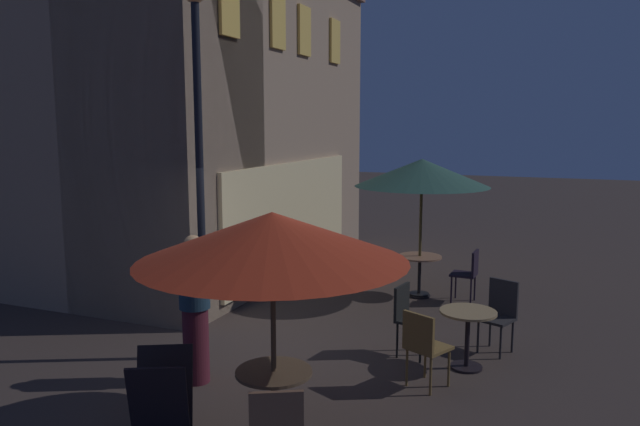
{
  "coord_description": "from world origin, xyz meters",
  "views": [
    {
      "loc": [
        -6.28,
        -3.45,
        3.07
      ],
      "look_at": [
        2.24,
        -0.01,
        1.7
      ],
      "focal_mm": 34.14,
      "sensor_mm": 36.0,
      "label": 1
    }
  ],
  "objects_px": {
    "cafe_table_2": "(468,327)",
    "patron_standing_0": "(195,309)",
    "cafe_table_0": "(420,266)",
    "cafe_chair_2": "(500,310)",
    "patio_umbrella_0": "(422,173)",
    "menu_sandwich_board": "(162,396)",
    "cafe_chair_3": "(408,313)",
    "street_lamp_near_corner": "(198,113)",
    "cafe_chair_0": "(469,271)",
    "cafe_chair_4": "(424,342)",
    "cafe_table_1": "(274,390)",
    "patio_umbrella_1": "(272,238)"
  },
  "relations": [
    {
      "from": "cafe_table_0",
      "to": "cafe_chair_2",
      "type": "xyz_separation_m",
      "value": [
        -2.17,
        -1.58,
        0.03
      ]
    },
    {
      "from": "cafe_table_1",
      "to": "patron_standing_0",
      "type": "relative_size",
      "value": 0.41
    },
    {
      "from": "street_lamp_near_corner",
      "to": "cafe_table_2",
      "type": "xyz_separation_m",
      "value": [
        0.93,
        -3.25,
        -2.65
      ]
    },
    {
      "from": "patron_standing_0",
      "to": "patio_umbrella_1",
      "type": "bearing_deg",
      "value": -156.32
    },
    {
      "from": "cafe_table_0",
      "to": "cafe_chair_4",
      "type": "distance_m",
      "value": 3.84
    },
    {
      "from": "menu_sandwich_board",
      "to": "patron_standing_0",
      "type": "relative_size",
      "value": 0.47
    },
    {
      "from": "cafe_chair_0",
      "to": "cafe_chair_2",
      "type": "relative_size",
      "value": 0.94
    },
    {
      "from": "cafe_chair_2",
      "to": "cafe_chair_3",
      "type": "height_order",
      "value": "cafe_chair_2"
    },
    {
      "from": "cafe_table_2",
      "to": "patio_umbrella_0",
      "type": "bearing_deg",
      "value": 23.47
    },
    {
      "from": "menu_sandwich_board",
      "to": "cafe_chair_2",
      "type": "bearing_deg",
      "value": -64.8
    },
    {
      "from": "cafe_table_2",
      "to": "cafe_chair_0",
      "type": "xyz_separation_m",
      "value": [
        2.88,
        0.41,
        0.03
      ]
    },
    {
      "from": "patio_umbrella_1",
      "to": "cafe_chair_4",
      "type": "relative_size",
      "value": 2.74
    },
    {
      "from": "patio_umbrella_0",
      "to": "street_lamp_near_corner",
      "type": "bearing_deg",
      "value": 152.93
    },
    {
      "from": "cafe_table_1",
      "to": "patio_umbrella_0",
      "type": "xyz_separation_m",
      "value": [
        5.47,
        -0.16,
        1.66
      ]
    },
    {
      "from": "cafe_chair_3",
      "to": "patron_standing_0",
      "type": "bearing_deg",
      "value": -129.89
    },
    {
      "from": "cafe_table_1",
      "to": "patio_umbrella_1",
      "type": "height_order",
      "value": "patio_umbrella_1"
    },
    {
      "from": "cafe_table_1",
      "to": "cafe_chair_4",
      "type": "xyz_separation_m",
      "value": [
        1.74,
        -1.06,
        0.02
      ]
    },
    {
      "from": "cafe_table_2",
      "to": "cafe_chair_3",
      "type": "relative_size",
      "value": 0.79
    },
    {
      "from": "street_lamp_near_corner",
      "to": "patio_umbrella_0",
      "type": "xyz_separation_m",
      "value": [
        3.87,
        -1.98,
        -0.99
      ]
    },
    {
      "from": "patio_umbrella_0",
      "to": "cafe_chair_3",
      "type": "xyz_separation_m",
      "value": [
        -2.79,
        -0.48,
        -1.62
      ]
    },
    {
      "from": "patio_umbrella_0",
      "to": "cafe_chair_2",
      "type": "height_order",
      "value": "patio_umbrella_0"
    },
    {
      "from": "menu_sandwich_board",
      "to": "patron_standing_0",
      "type": "bearing_deg",
      "value": -8.06
    },
    {
      "from": "cafe_chair_4",
      "to": "cafe_table_2",
      "type": "bearing_deg",
      "value": 0.0
    },
    {
      "from": "cafe_chair_2",
      "to": "cafe_chair_3",
      "type": "relative_size",
      "value": 1.03
    },
    {
      "from": "cafe_chair_0",
      "to": "cafe_chair_4",
      "type": "distance_m",
      "value": 3.68
    },
    {
      "from": "menu_sandwich_board",
      "to": "cafe_chair_2",
      "type": "height_order",
      "value": "cafe_chair_2"
    },
    {
      "from": "menu_sandwich_board",
      "to": "patron_standing_0",
      "type": "xyz_separation_m",
      "value": [
        1.24,
        0.42,
        0.47
      ]
    },
    {
      "from": "cafe_table_0",
      "to": "patron_standing_0",
      "type": "bearing_deg",
      "value": 160.04
    },
    {
      "from": "cafe_table_2",
      "to": "patron_standing_0",
      "type": "relative_size",
      "value": 0.42
    },
    {
      "from": "menu_sandwich_board",
      "to": "patron_standing_0",
      "type": "height_order",
      "value": "patron_standing_0"
    },
    {
      "from": "cafe_chair_0",
      "to": "patron_standing_0",
      "type": "relative_size",
      "value": 0.51
    },
    {
      "from": "cafe_chair_3",
      "to": "cafe_chair_4",
      "type": "xyz_separation_m",
      "value": [
        -0.95,
        -0.41,
        -0.02
      ]
    },
    {
      "from": "menu_sandwich_board",
      "to": "cafe_table_2",
      "type": "bearing_deg",
      "value": -68.21
    },
    {
      "from": "patio_umbrella_1",
      "to": "patron_standing_0",
      "type": "distance_m",
      "value": 2.08
    },
    {
      "from": "cafe_chair_0",
      "to": "cafe_chair_4",
      "type": "xyz_separation_m",
      "value": [
        -3.68,
        -0.03,
        -0.0
      ]
    },
    {
      "from": "patio_umbrella_1",
      "to": "cafe_chair_3",
      "type": "height_order",
      "value": "patio_umbrella_1"
    },
    {
      "from": "cafe_table_1",
      "to": "cafe_table_2",
      "type": "bearing_deg",
      "value": -29.5
    },
    {
      "from": "cafe_table_2",
      "to": "patio_umbrella_0",
      "type": "xyz_separation_m",
      "value": [
        2.93,
        1.27,
        1.66
      ]
    },
    {
      "from": "menu_sandwich_board",
      "to": "patio_umbrella_1",
      "type": "xyz_separation_m",
      "value": [
        0.31,
        -1.06,
        1.59
      ]
    },
    {
      "from": "cafe_table_1",
      "to": "patio_umbrella_0",
      "type": "height_order",
      "value": "patio_umbrella_0"
    },
    {
      "from": "cafe_table_1",
      "to": "cafe_chair_0",
      "type": "height_order",
      "value": "cafe_chair_0"
    },
    {
      "from": "patio_umbrella_0",
      "to": "cafe_chair_3",
      "type": "height_order",
      "value": "patio_umbrella_0"
    },
    {
      "from": "patio_umbrella_0",
      "to": "cafe_table_2",
      "type": "bearing_deg",
      "value": -156.53
    },
    {
      "from": "street_lamp_near_corner",
      "to": "cafe_chair_2",
      "type": "bearing_deg",
      "value": -64.51
    },
    {
      "from": "cafe_table_2",
      "to": "cafe_chair_0",
      "type": "relative_size",
      "value": 0.82
    },
    {
      "from": "cafe_table_1",
      "to": "patron_standing_0",
      "type": "height_order",
      "value": "patron_standing_0"
    },
    {
      "from": "menu_sandwich_board",
      "to": "cafe_chair_0",
      "type": "relative_size",
      "value": 0.91
    },
    {
      "from": "cafe_chair_3",
      "to": "cafe_table_1",
      "type": "bearing_deg",
      "value": -92.88
    },
    {
      "from": "cafe_table_0",
      "to": "cafe_chair_4",
      "type": "relative_size",
      "value": 0.83
    },
    {
      "from": "street_lamp_near_corner",
      "to": "cafe_chair_0",
      "type": "distance_m",
      "value": 5.43
    }
  ]
}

